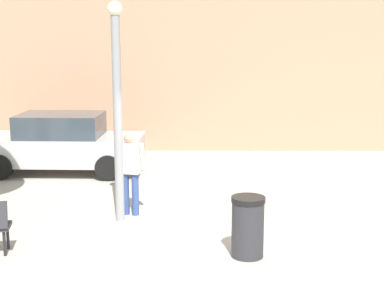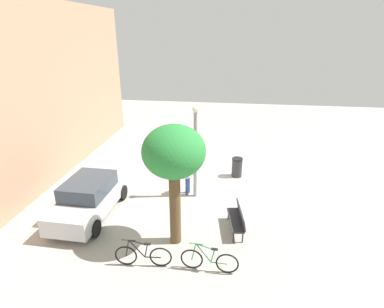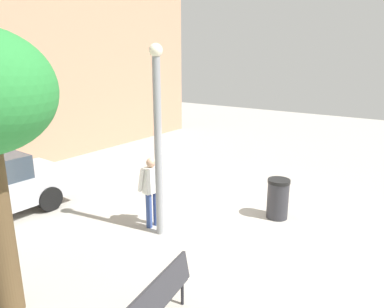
# 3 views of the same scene
# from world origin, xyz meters

# --- Properties ---
(ground_plane) EXTENTS (36.00, 36.00, 0.00)m
(ground_plane) POSITION_xyz_m (0.00, 0.00, 0.00)
(ground_plane) COLOR #A8A399
(building_facade) EXTENTS (17.01, 2.00, 8.30)m
(building_facade) POSITION_xyz_m (0.00, 8.63, 4.15)
(building_facade) COLOR tan
(building_facade) RESTS_ON ground_plane
(lamppost) EXTENTS (0.28, 0.28, 4.11)m
(lamppost) POSITION_xyz_m (-1.46, 0.71, 2.27)
(lamppost) COLOR gray
(lamppost) RESTS_ON ground_plane
(person_by_lamppost) EXTENTS (0.63, 0.38, 1.67)m
(person_by_lamppost) POSITION_xyz_m (-1.30, 1.08, 0.97)
(person_by_lamppost) COLOR #334784
(person_by_lamppost) RESTS_ON ground_plane
(park_bench) EXTENTS (1.65, 0.72, 0.92)m
(park_bench) POSITION_xyz_m (-3.81, -1.17, 0.55)
(park_bench) COLOR #2D2D33
(park_bench) RESTS_ON ground_plane
(trash_bin) EXTENTS (0.54, 0.54, 0.99)m
(trash_bin) POSITION_xyz_m (0.83, -1.12, 0.50)
(trash_bin) COLOR #2D2D33
(trash_bin) RESTS_ON ground_plane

